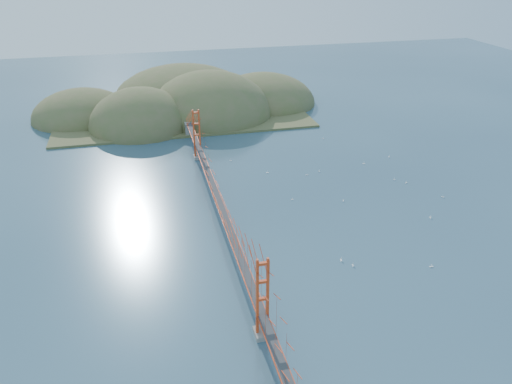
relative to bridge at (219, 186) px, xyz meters
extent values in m
plane|color=#314F62|center=(0.00, -0.18, -7.01)|extent=(320.00, 320.00, 0.00)
cube|color=gray|center=(0.00, -30.18, -6.66)|extent=(2.00, 2.40, 0.70)
cube|color=gray|center=(0.00, 29.82, -6.66)|extent=(2.00, 2.40, 0.70)
cube|color=#BC3514|center=(0.00, -0.18, -3.71)|extent=(1.40, 92.00, 0.16)
cube|color=#BC3514|center=(0.00, -0.18, -3.91)|extent=(1.33, 92.00, 0.24)
cube|color=#38383A|center=(0.00, -0.18, -3.61)|extent=(1.19, 92.00, 0.03)
cube|color=gray|center=(0.00, 45.82, -5.36)|extent=(2.20, 2.60, 3.30)
cube|color=brown|center=(0.00, 63.82, -6.76)|extent=(70.00, 40.00, 0.60)
ellipsoid|color=brown|center=(-12.00, 55.82, -7.01)|extent=(28.00, 28.00, 21.00)
ellipsoid|color=brown|center=(8.00, 61.82, -7.01)|extent=(36.00, 36.00, 25.00)
ellipsoid|color=brown|center=(26.00, 69.82, -7.01)|extent=(32.00, 32.00, 18.00)
ellipsoid|color=brown|center=(-28.00, 67.82, -7.01)|extent=(28.00, 28.00, 16.00)
ellipsoid|color=brown|center=(2.00, 77.82, -7.01)|extent=(44.00, 44.00, 22.00)
cube|color=white|center=(13.55, 18.12, -6.95)|extent=(0.57, 0.29, 0.10)
cylinder|color=white|center=(13.55, 18.12, -6.66)|extent=(0.02, 0.02, 0.59)
cube|color=white|center=(40.28, 6.27, -6.95)|extent=(0.58, 0.36, 0.10)
cylinder|color=white|center=(40.28, 6.27, -6.65)|extent=(0.02, 0.02, 0.60)
cube|color=white|center=(24.73, 16.12, -6.96)|extent=(0.35, 0.51, 0.09)
cylinder|color=white|center=(24.73, 16.12, -6.69)|extent=(0.01, 0.01, 0.53)
cube|color=white|center=(29.09, -21.92, -6.94)|extent=(0.64, 0.26, 0.11)
cylinder|color=white|center=(29.09, -21.92, -6.60)|extent=(0.02, 0.02, 0.68)
cube|color=white|center=(17.46, -18.70, -6.95)|extent=(0.25, 0.59, 0.10)
cylinder|color=white|center=(17.46, -18.70, -6.63)|extent=(0.02, 0.02, 0.63)
cube|color=white|center=(43.48, 20.04, -6.95)|extent=(0.24, 0.53, 0.09)
cylinder|color=white|center=(43.48, 20.04, -6.67)|extent=(0.02, 0.02, 0.56)
cube|color=white|center=(32.81, 35.17, -6.96)|extent=(0.42, 0.47, 0.09)
cylinder|color=white|center=(32.81, 35.17, -6.70)|extent=(0.01, 0.01, 0.52)
cube|color=white|center=(38.68, 8.37, -6.96)|extent=(0.44, 0.47, 0.09)
cylinder|color=white|center=(38.68, 8.37, -6.69)|extent=(0.01, 0.01, 0.53)
cube|color=white|center=(16.23, -16.97, -6.94)|extent=(0.29, 0.64, 0.11)
cylinder|color=white|center=(16.23, -16.97, -6.61)|extent=(0.02, 0.02, 0.67)
cube|color=white|center=(36.01, 17.72, -6.95)|extent=(0.58, 0.23, 0.10)
cylinder|color=white|center=(36.01, 17.72, -6.63)|extent=(0.02, 0.02, 0.62)
cube|color=white|center=(21.50, 14.94, -6.95)|extent=(0.54, 0.28, 0.09)
cylinder|color=white|center=(21.50, 14.94, -6.67)|extent=(0.02, 0.02, 0.57)
cube|color=white|center=(14.97, 4.71, -6.96)|extent=(0.49, 0.20, 0.09)
cylinder|color=white|center=(14.97, 4.71, -6.69)|extent=(0.01, 0.01, 0.52)
cube|color=white|center=(7.08, 26.66, -6.96)|extent=(0.51, 0.31, 0.09)
cylinder|color=white|center=(7.08, 26.66, -6.69)|extent=(0.01, 0.01, 0.53)
cube|color=white|center=(37.25, -8.09, -6.95)|extent=(0.22, 0.56, 0.10)
cylinder|color=white|center=(37.25, -8.09, -6.65)|extent=(0.02, 0.02, 0.59)
cube|color=white|center=(24.42, 1.83, -6.96)|extent=(0.36, 0.50, 0.09)
cylinder|color=white|center=(24.42, 1.83, -6.69)|extent=(0.01, 0.01, 0.53)
cube|color=white|center=(44.07, -1.26, -6.95)|extent=(0.54, 0.52, 0.10)
cylinder|color=white|center=(44.07, -1.26, -6.64)|extent=(0.02, 0.02, 0.61)
camera|label=1|loc=(-12.29, -77.28, 37.80)|focal=35.00mm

